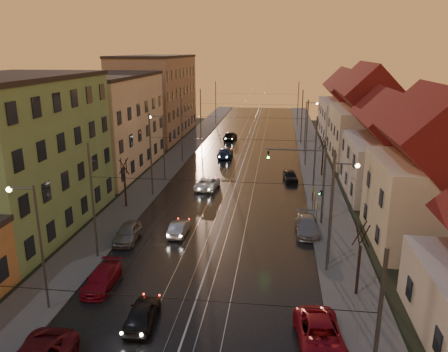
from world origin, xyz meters
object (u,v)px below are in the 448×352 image
at_px(street_lamp_0, 35,236).
at_px(driving_car_2, 208,183).
at_px(street_lamp_2, 161,141).
at_px(traffic_light_mast, 313,176).
at_px(driving_car_3, 225,152).
at_px(driving_car_0, 142,314).
at_px(parked_right_2, 290,176).
at_px(street_lamp_3, 308,122).
at_px(parked_right_0, 320,336).
at_px(street_lamp_1, 337,203).
at_px(driving_car_1, 179,228).
at_px(driving_car_4, 230,136).
at_px(parked_left_2, 102,279).
at_px(parked_left_3, 128,233).
at_px(parked_right_1, 307,226).

xyz_separation_m(street_lamp_0, driving_car_2, (6.07, 25.21, -4.21)).
distance_m(street_lamp_0, street_lamp_2, 28.00).
height_order(street_lamp_0, traffic_light_mast, street_lamp_0).
bearing_deg(driving_car_3, driving_car_2, 86.77).
distance_m(street_lamp_2, driving_car_2, 7.89).
bearing_deg(driving_car_0, parked_right_2, -109.92).
distance_m(street_lamp_3, parked_right_0, 45.79).
relative_size(street_lamp_1, driving_car_1, 2.17).
distance_m(driving_car_3, parked_right_0, 43.22).
bearing_deg(parked_right_2, driving_car_2, -163.13).
bearing_deg(driving_car_3, driving_car_4, -89.55).
distance_m(street_lamp_1, parked_left_2, 17.02).
xyz_separation_m(street_lamp_2, driving_car_1, (5.73, -15.90, -4.28)).
height_order(parked_left_2, parked_right_0, parked_right_0).
distance_m(traffic_light_mast, driving_car_3, 27.00).
height_order(street_lamp_1, driving_car_3, street_lamp_1).
distance_m(street_lamp_3, parked_left_3, 37.72).
bearing_deg(traffic_light_mast, driving_car_3, 114.05).
bearing_deg(parked_left_3, driving_car_3, 78.25).
distance_m(driving_car_1, parked_left_3, 4.36).
bearing_deg(street_lamp_2, parked_right_0, -60.78).
height_order(driving_car_1, parked_left_2, parked_left_2).
xyz_separation_m(driving_car_0, parked_right_2, (9.07, 30.11, -0.02)).
bearing_deg(driving_car_0, driving_car_3, -92.79).
relative_size(street_lamp_3, driving_car_0, 2.03).
bearing_deg(street_lamp_1, parked_left_2, -162.19).
bearing_deg(driving_car_4, parked_right_1, 112.24).
bearing_deg(parked_left_3, driving_car_2, 70.52).
relative_size(street_lamp_3, driving_car_1, 2.17).
height_order(street_lamp_1, street_lamp_2, same).
height_order(driving_car_1, parked_right_1, parked_right_1).
distance_m(street_lamp_2, driving_car_1, 17.43).
xyz_separation_m(driving_car_0, driving_car_3, (-0.26, 41.07, 0.08)).
relative_size(driving_car_0, parked_right_2, 1.03).
relative_size(street_lamp_3, parked_left_3, 1.92).
relative_size(driving_car_2, parked_left_2, 1.15).
relative_size(street_lamp_2, parked_right_1, 1.70).
height_order(driving_car_2, parked_left_3, parked_left_3).
xyz_separation_m(parked_right_0, parked_right_1, (0.17, 15.39, -0.04)).
xyz_separation_m(driving_car_3, parked_right_0, (10.33, -41.97, -0.03)).
distance_m(street_lamp_1, parked_right_1, 7.34).
distance_m(driving_car_4, parked_right_2, 25.80).
xyz_separation_m(street_lamp_3, driving_car_1, (-12.48, -31.90, -4.28)).
relative_size(street_lamp_3, parked_right_2, 2.10).
relative_size(traffic_light_mast, driving_car_0, 1.83).
bearing_deg(driving_car_2, driving_car_0, 94.85).
relative_size(traffic_light_mast, parked_right_2, 1.89).
bearing_deg(street_lamp_0, parked_right_0, -5.42).
distance_m(driving_car_0, parked_right_1, 17.74).
xyz_separation_m(street_lamp_3, parked_right_2, (-2.67, -14.56, -4.24)).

